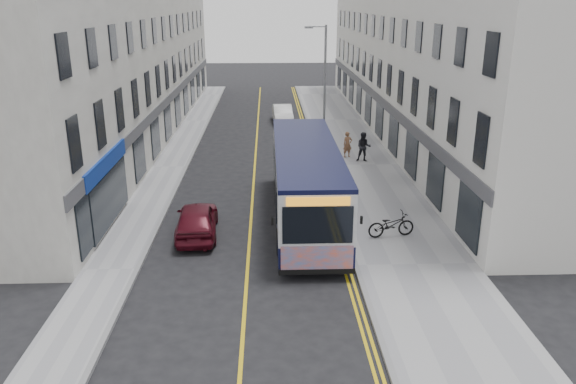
{
  "coord_description": "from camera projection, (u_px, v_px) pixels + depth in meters",
  "views": [
    {
      "loc": [
        0.82,
        -19.77,
        9.36
      ],
      "look_at": [
        1.64,
        2.83,
        1.6
      ],
      "focal_mm": 35.0,
      "sensor_mm": 36.0,
      "label": 1
    }
  ],
  "objects": [
    {
      "name": "pedestrian_far",
      "position": [
        364.0,
        147.0,
        33.62
      ],
      "size": [
        0.96,
        0.81,
        1.77
      ],
      "primitive_type": "imported",
      "rotation": [
        0.0,
        0.0,
        -0.17
      ],
      "color": "black",
      "rests_on": "pavement_east"
    },
    {
      "name": "road_centre_line",
      "position": [
        255.0,
        168.0,
        33.04
      ],
      "size": [
        0.12,
        64.0,
        0.01
      ],
      "primitive_type": "cube",
      "color": "gold",
      "rests_on": "ground"
    },
    {
      "name": "kerb_west",
      "position": [
        186.0,
        167.0,
        32.88
      ],
      "size": [
        0.18,
        64.0,
        0.13
      ],
      "primitive_type": "cube",
      "color": "slate",
      "rests_on": "ground"
    },
    {
      "name": "streetlamp",
      "position": [
        323.0,
        87.0,
        33.65
      ],
      "size": [
        1.32,
        0.18,
        8.0
      ],
      "color": "gray",
      "rests_on": "ground"
    },
    {
      "name": "car_maroon",
      "position": [
        197.0,
        220.0,
        23.32
      ],
      "size": [
        1.9,
        4.25,
        1.42
      ],
      "primitive_type": "imported",
      "rotation": [
        0.0,
        0.0,
        3.2
      ],
      "color": "#4A0C17",
      "rests_on": "ground"
    },
    {
      "name": "car_white",
      "position": [
        283.0,
        114.0,
        44.96
      ],
      "size": [
        1.66,
        4.25,
        1.38
      ],
      "primitive_type": "imported",
      "rotation": [
        0.0,
        0.0,
        0.05
      ],
      "color": "silver",
      "rests_on": "ground"
    },
    {
      "name": "pavement_east",
      "position": [
        360.0,
        166.0,
        33.24
      ],
      "size": [
        4.5,
        64.0,
        0.12
      ],
      "primitive_type": "cube",
      "color": "gray",
      "rests_on": "ground"
    },
    {
      "name": "terrace_west",
      "position": [
        126.0,
        43.0,
        39.13
      ],
      "size": [
        6.0,
        46.0,
        13.0
      ],
      "primitive_type": "cube",
      "color": "silver",
      "rests_on": "ground"
    },
    {
      "name": "pedestrian_near",
      "position": [
        348.0,
        145.0,
        34.57
      ],
      "size": [
        0.66,
        0.52,
        1.59
      ],
      "primitive_type": "imported",
      "rotation": [
        0.0,
        0.0,
        0.27
      ],
      "color": "brown",
      "rests_on": "pavement_east"
    },
    {
      "name": "kerb_east",
      "position": [
        322.0,
        166.0,
        33.16
      ],
      "size": [
        0.18,
        64.0,
        0.13
      ],
      "primitive_type": "cube",
      "color": "slate",
      "rests_on": "ground"
    },
    {
      "name": "terrace_east",
      "position": [
        417.0,
        42.0,
        39.83
      ],
      "size": [
        6.0,
        46.0,
        13.0
      ],
      "primitive_type": "cube",
      "color": "silver",
      "rests_on": "ground"
    },
    {
      "name": "bicycle",
      "position": [
        391.0,
        225.0,
        22.97
      ],
      "size": [
        2.06,
        1.02,
        1.04
      ],
      "primitive_type": "imported",
      "rotation": [
        0.0,
        0.0,
        1.75
      ],
      "color": "black",
      "rests_on": "pavement_east"
    },
    {
      "name": "city_bus",
      "position": [
        306.0,
        181.0,
        24.53
      ],
      "size": [
        2.74,
        11.76,
        3.42
      ],
      "color": "black",
      "rests_on": "ground"
    },
    {
      "name": "road_dbl_yellow_inner",
      "position": [
        315.0,
        167.0,
        33.16
      ],
      "size": [
        0.1,
        64.0,
        0.01
      ],
      "primitive_type": "cube",
      "color": "gold",
      "rests_on": "ground"
    },
    {
      "name": "road_dbl_yellow_outer",
      "position": [
        318.0,
        167.0,
        33.17
      ],
      "size": [
        0.1,
        64.0,
        0.01
      ],
      "primitive_type": "cube",
      "color": "gold",
      "rests_on": "ground"
    },
    {
      "name": "ground",
      "position": [
        248.0,
        255.0,
        21.7
      ],
      "size": [
        140.0,
        140.0,
        0.0
      ],
      "primitive_type": "plane",
      "color": "black",
      "rests_on": "ground"
    },
    {
      "name": "pavement_west",
      "position": [
        169.0,
        167.0,
        32.85
      ],
      "size": [
        2.0,
        64.0,
        0.12
      ],
      "primitive_type": "cube",
      "color": "gray",
      "rests_on": "ground"
    }
  ]
}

